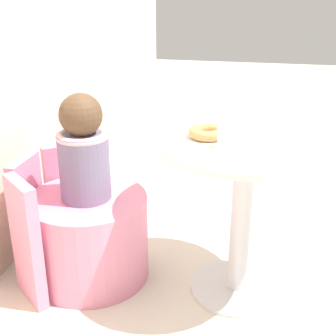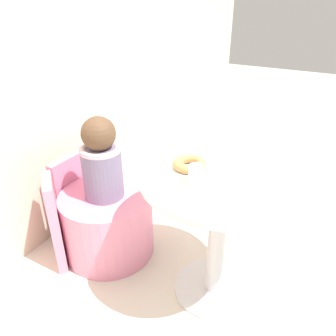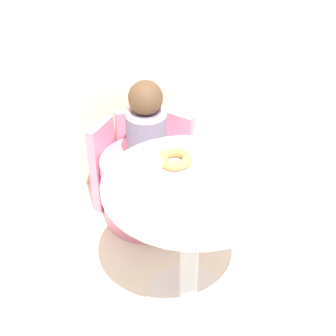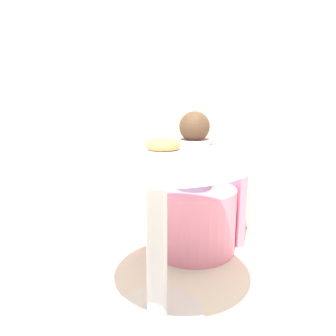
{
  "view_description": "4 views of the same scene",
  "coord_description": "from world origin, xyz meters",
  "px_view_note": "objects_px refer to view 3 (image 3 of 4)",
  "views": [
    {
      "loc": [
        -1.81,
        -0.05,
        1.3
      ],
      "look_at": [
        -0.1,
        0.31,
        0.58
      ],
      "focal_mm": 50.0,
      "sensor_mm": 36.0,
      "label": 1
    },
    {
      "loc": [
        -1.26,
        -0.39,
        1.41
      ],
      "look_at": [
        -0.02,
        0.3,
        0.65
      ],
      "focal_mm": 35.0,
      "sensor_mm": 36.0,
      "label": 2
    },
    {
      "loc": [
        -0.58,
        -1.41,
        1.84
      ],
      "look_at": [
        -0.07,
        0.3,
        0.59
      ],
      "focal_mm": 50.0,
      "sensor_mm": 36.0,
      "label": 3
    },
    {
      "loc": [
        0.36,
        -1.04,
        0.92
      ],
      "look_at": [
        -0.13,
        0.38,
        0.58
      ],
      "focal_mm": 32.0,
      "sensor_mm": 36.0,
      "label": 4
    }
  ],
  "objects_px": {
    "child_figure": "(146,124)",
    "round_table": "(191,218)",
    "cup": "(155,170)",
    "tub_chair": "(148,187)",
    "donut": "(175,159)"
  },
  "relations": [
    {
      "from": "child_figure",
      "to": "round_table",
      "type": "bearing_deg",
      "value": -88.29
    },
    {
      "from": "round_table",
      "to": "cup",
      "type": "relative_size",
      "value": 8.86
    },
    {
      "from": "cup",
      "to": "round_table",
      "type": "bearing_deg",
      "value": -26.67
    },
    {
      "from": "round_table",
      "to": "cup",
      "type": "height_order",
      "value": "cup"
    },
    {
      "from": "tub_chair",
      "to": "child_figure",
      "type": "xyz_separation_m",
      "value": [
        0.0,
        0.0,
        0.42
      ]
    },
    {
      "from": "tub_chair",
      "to": "donut",
      "type": "relative_size",
      "value": 3.56
    },
    {
      "from": "child_figure",
      "to": "donut",
      "type": "bearing_deg",
      "value": -90.55
    },
    {
      "from": "tub_chair",
      "to": "child_figure",
      "type": "height_order",
      "value": "child_figure"
    },
    {
      "from": "round_table",
      "to": "cup",
      "type": "bearing_deg",
      "value": 153.33
    },
    {
      "from": "round_table",
      "to": "child_figure",
      "type": "xyz_separation_m",
      "value": [
        -0.02,
        0.67,
        0.09
      ]
    },
    {
      "from": "donut",
      "to": "round_table",
      "type": "bearing_deg",
      "value": -80.48
    },
    {
      "from": "round_table",
      "to": "child_figure",
      "type": "bearing_deg",
      "value": 91.71
    },
    {
      "from": "round_table",
      "to": "tub_chair",
      "type": "xyz_separation_m",
      "value": [
        -0.02,
        0.67,
        -0.33
      ]
    },
    {
      "from": "tub_chair",
      "to": "child_figure",
      "type": "relative_size",
      "value": 1.15
    },
    {
      "from": "child_figure",
      "to": "donut",
      "type": "height_order",
      "value": "child_figure"
    }
  ]
}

